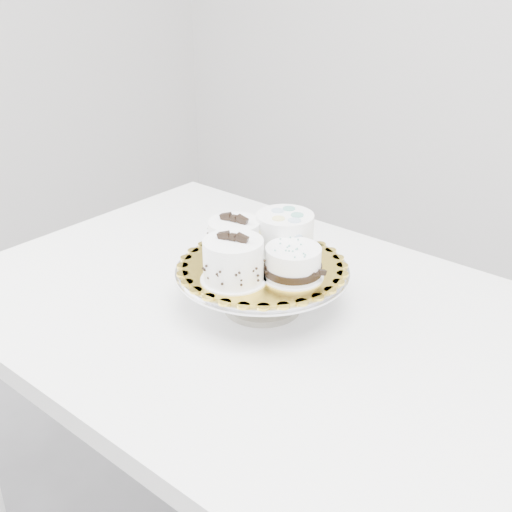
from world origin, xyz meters
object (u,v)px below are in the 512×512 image
Objects in this scene: cake_banded at (234,240)px; cake_stand at (262,280)px; cake_ribbon at (293,263)px; table at (269,342)px; cake_swirl at (233,261)px; cake_dots at (285,234)px; cake_board at (262,266)px.

cake_stand is at bearing -5.66° from cake_banded.
cake_stand is 0.09m from cake_ribbon.
table is at bearing -6.50° from cake_stand.
cake_swirl is 1.05× the size of cake_ribbon.
cake_ribbon is at bearing 27.53° from cake_swirl.
table is 3.94× the size of cake_stand.
cake_swirl is 0.10m from cake_banded.
table is 0.22m from cake_dots.
cake_board is at bearing -5.66° from cake_banded.
cake_swirl reaches higher than cake_stand.
cake_ribbon is (0.08, 0.08, -0.01)m from cake_swirl.
cake_ribbon is at bearing -2.51° from cake_board.
cake_ribbon is (0.07, -0.07, -0.01)m from cake_dots.
table is 0.20m from cake_ribbon.
cake_stand is 0.09m from cake_banded.
cake_dots is at bearing 88.17° from cake_board.
cake_banded is 0.10m from cake_dots.
cake_swirl reaches higher than cake_dots.
cake_banded reaches higher than cake_ribbon.
cake_stand is 2.38× the size of cake_dots.
cake_board is 2.18× the size of cake_dots.
cake_banded is (-0.06, -0.00, 0.04)m from cake_board.
cake_stand is 0.11m from cake_swirl.
cake_board is at bearing 175.27° from table.
cake_stand reaches higher than table.
cake_stand is at bearing 175.27° from table.
cake_swirl is at bearing -92.79° from cake_stand.
table is at bearing -6.50° from cake_board.
cake_banded is 0.83× the size of cake_dots.
cake_swirl is 1.18× the size of cake_banded.
cake_swirl is at bearing -116.17° from cake_ribbon.
cake_swirl reaches higher than table.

